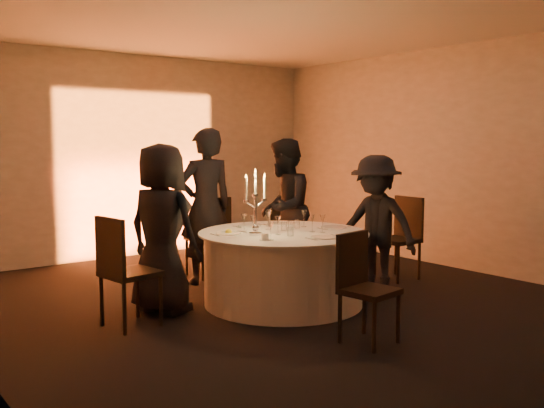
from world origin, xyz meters
TOP-DOWN VIEW (x-y plane):
  - floor at (0.00, 0.00)m, footprint 7.00×7.00m
  - ceiling at (0.00, 0.00)m, footprint 7.00×7.00m
  - wall_back at (0.00, 3.50)m, footprint 7.00×0.00m
  - wall_right at (3.00, 0.00)m, footprint 0.00×7.00m
  - uplighter_fixture at (0.00, 3.20)m, footprint 0.25×0.12m
  - banquet_table at (0.00, 0.00)m, footprint 1.80×1.80m
  - chair_left at (-1.71, 0.23)m, footprint 0.52×0.52m
  - chair_back_left at (0.05, 1.54)m, footprint 0.46×0.46m
  - chair_back_right at (0.85, 1.35)m, footprint 0.51×0.51m
  - chair_right at (1.92, 0.03)m, footprint 0.46×0.46m
  - chair_front at (-0.22, -1.37)m, footprint 0.47×0.47m
  - guest_left at (-1.17, 0.48)m, footprint 0.82×0.98m
  - guest_back_left at (-0.17, 1.30)m, footprint 0.74×0.53m
  - guest_back_right at (0.82, 1.02)m, footprint 1.08×1.05m
  - guest_right at (1.12, -0.28)m, footprint 0.81×1.13m
  - plate_left at (-0.54, 0.23)m, footprint 0.36×0.25m
  - plate_back_left at (-0.04, 0.57)m, footprint 0.36×0.26m
  - plate_back_right at (0.33, 0.49)m, footprint 0.35×0.29m
  - plate_right at (0.62, -0.11)m, footprint 0.36×0.28m
  - plate_front at (0.07, -0.55)m, footprint 0.36×0.26m
  - coffee_cup at (-0.47, -0.31)m, footprint 0.11×0.11m
  - candelabra at (-0.35, 0.02)m, footprint 0.29×0.14m
  - wine_glass_a at (-0.16, -0.12)m, footprint 0.07×0.07m
  - wine_glass_b at (-0.32, 0.27)m, footprint 0.07×0.07m
  - wine_glass_c at (0.12, 0.42)m, footprint 0.07×0.07m
  - wine_glass_d at (-0.34, 0.07)m, footprint 0.07×0.07m
  - wine_glass_e at (0.24, -0.19)m, footprint 0.07×0.07m
  - wine_glass_f at (0.29, -0.29)m, footprint 0.07×0.07m
  - wine_glass_g at (-0.03, 0.22)m, footprint 0.07×0.07m
  - wine_glass_h at (-0.43, -0.35)m, footprint 0.07×0.07m
  - wine_glass_i at (0.41, 0.15)m, footprint 0.07×0.07m
  - tumbler_a at (-0.11, -0.26)m, footprint 0.07×0.07m
  - tumbler_b at (0.29, 0.13)m, footprint 0.07×0.07m
  - tumbler_c at (0.07, 0.08)m, footprint 0.07×0.07m
  - tumbler_d at (0.18, 0.10)m, footprint 0.07×0.07m

SIDE VIEW (x-z plane):
  - floor at x=0.00m, z-range 0.00..0.00m
  - uplighter_fixture at x=0.00m, z-range 0.00..0.10m
  - banquet_table at x=0.00m, z-range 0.00..0.77m
  - chair_back_right at x=0.85m, z-range 0.05..0.91m
  - chair_front at x=-0.22m, z-range 0.06..1.00m
  - chair_back_left at x=0.05m, z-range 0.07..1.09m
  - chair_right at x=1.92m, z-range 0.07..1.10m
  - chair_left at x=-1.71m, z-range 0.07..1.11m
  - plate_back_left at x=-0.04m, z-range 0.77..0.78m
  - plate_front at x=0.07m, z-range 0.77..0.78m
  - plate_right at x=0.62m, z-range 0.77..0.78m
  - plate_back_right at x=0.33m, z-range 0.77..0.78m
  - guest_right at x=1.12m, z-range 0.00..1.57m
  - plate_left at x=-0.54m, z-range 0.75..0.83m
  - coffee_cup at x=-0.47m, z-range 0.77..0.83m
  - tumbler_a at x=-0.11m, z-range 0.77..0.86m
  - tumbler_b at x=0.29m, z-range 0.77..0.86m
  - tumbler_c at x=0.07m, z-range 0.77..0.86m
  - tumbler_d at x=0.18m, z-range 0.77..0.86m
  - guest_left at x=-1.17m, z-range 0.00..1.71m
  - guest_back_right at x=0.82m, z-range 0.00..1.76m
  - wine_glass_a at x=-0.16m, z-range 0.81..1.00m
  - wine_glass_b at x=-0.32m, z-range 0.81..1.00m
  - wine_glass_c at x=0.12m, z-range 0.81..1.00m
  - wine_glass_d at x=-0.34m, z-range 0.81..1.00m
  - wine_glass_e at x=0.24m, z-range 0.81..1.00m
  - wine_glass_f at x=0.29m, z-range 0.81..1.00m
  - wine_glass_g at x=-0.03m, z-range 0.81..1.00m
  - wine_glass_h at x=-0.43m, z-range 0.81..1.00m
  - wine_glass_i at x=0.41m, z-range 0.81..1.00m
  - guest_back_left at x=-0.17m, z-range 0.00..1.88m
  - candelabra at x=-0.35m, z-range 0.67..1.35m
  - wall_back at x=0.00m, z-range -2.00..5.00m
  - wall_right at x=3.00m, z-range -2.00..5.00m
  - ceiling at x=0.00m, z-range 3.00..3.00m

